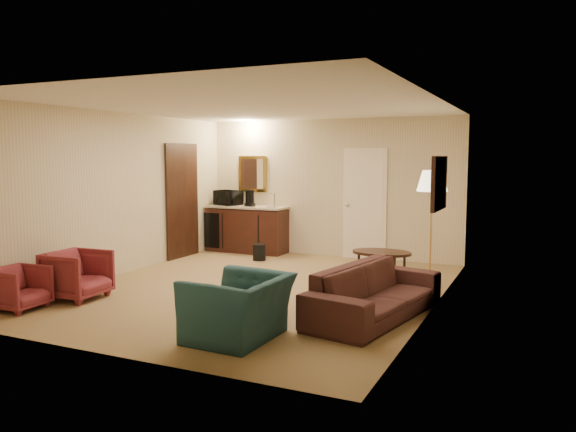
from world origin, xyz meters
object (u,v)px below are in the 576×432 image
sofa (375,283)px  coffee_maker (250,198)px  wetbar_cabinet (247,229)px  floor_lamp (431,227)px  microwave (228,196)px  coffee_table (381,268)px  rose_chair_near (77,272)px  teal_armchair (238,297)px  waste_bin (259,252)px  rose_chair_far (19,286)px

sofa → coffee_maker: size_ratio=6.61×
wetbar_cabinet → floor_lamp: floor_lamp is taller
floor_lamp → microwave: (-4.30, 1.36, 0.25)m
microwave → coffee_table: bearing=-8.8°
floor_lamp → sofa: bearing=-96.8°
wetbar_cabinet → coffee_table: (3.21, -1.72, -0.21)m
coffee_maker → rose_chair_near: bearing=-107.7°
floor_lamp → microwave: size_ratio=3.18×
wetbar_cabinet → coffee_maker: 0.63m
sofa → teal_armchair: (-1.07, -1.36, 0.03)m
sofa → microwave: bearing=60.5°
teal_armchair → coffee_maker: size_ratio=3.19×
rose_chair_near → waste_bin: 3.63m
floor_lamp → coffee_maker: floor_lamp is taller
floor_lamp → teal_armchair: bearing=-110.9°
waste_bin → wetbar_cabinet: bearing=132.1°
rose_chair_near → floor_lamp: (4.10, 2.91, 0.49)m
rose_chair_far → coffee_maker: size_ratio=1.88×
teal_armchair → coffee_maker: bearing=-150.7°
rose_chair_far → coffee_table: (3.71, 3.22, -0.05)m
teal_armchair → rose_chair_far: bearing=-85.0°
rose_chair_near → coffee_maker: coffee_maker is taller
coffee_maker → waste_bin: bearing=-63.9°
rose_chair_far → waste_bin: bearing=-18.8°
rose_chair_far → coffee_maker: bearing=-10.3°
teal_armchair → waste_bin: size_ratio=3.43×
teal_armchair → coffee_table: (0.68, 3.06, -0.19)m
teal_armchair → floor_lamp: (1.32, 3.46, 0.41)m
teal_armchair → rose_chair_near: teal_armchair is taller
waste_bin → coffee_maker: 1.29m
rose_chair_near → coffee_table: 4.28m
sofa → rose_chair_far: (-4.10, -1.52, -0.11)m
teal_armchair → floor_lamp: bearing=161.2°
rose_chair_near → coffee_table: size_ratio=0.82×
rose_chair_near → coffee_maker: size_ratio=2.25×
coffee_table → microwave: size_ratio=1.64×
teal_armchair → rose_chair_near: 2.84m
waste_bin → coffee_maker: bearing=129.3°
coffee_maker → wetbar_cabinet: bearing=148.5°
rose_chair_far → teal_armchair: bearing=-90.6°
rose_chair_near → coffee_table: rose_chair_near is taller
coffee_table → waste_bin: 2.75m
floor_lamp → coffee_maker: size_ratio=5.34×
coffee_maker → microwave: bearing=159.8°
rose_chair_near → microwave: size_ratio=1.34×
wetbar_cabinet → waste_bin: bearing=-47.9°
wetbar_cabinet → teal_armchair: wetbar_cabinet is taller
wetbar_cabinet → sofa: bearing=-43.5°
teal_armchair → rose_chair_far: (-3.03, -0.16, -0.15)m
sofa → floor_lamp: 2.16m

